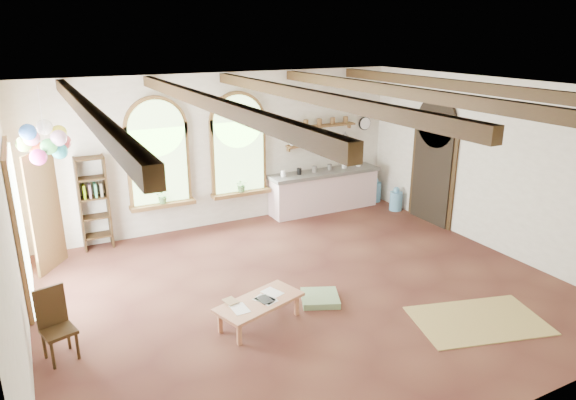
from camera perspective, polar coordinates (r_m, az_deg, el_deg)
floor at (r=8.44m, az=1.85°, el=-9.86°), size 8.00×8.00×0.00m
ceiling_beams at (r=7.50m, az=2.10°, el=11.53°), size 6.20×6.80×0.18m
window_left at (r=10.43m, az=-14.21°, el=4.68°), size 1.30×0.28×2.20m
window_right at (r=10.93m, az=-5.51°, el=5.75°), size 1.30×0.28×2.20m
left_doorway at (r=8.76m, az=-27.70°, el=-2.76°), size 0.10×1.90×2.50m
right_doorway at (r=11.41m, az=15.70°, el=2.92°), size 0.10×1.30×2.40m
kitchen_counter at (r=11.90m, az=4.02°, el=1.07°), size 2.68×0.62×0.94m
wall_shelf_lower at (r=11.78m, az=3.68°, el=6.30°), size 1.70×0.24×0.04m
wall_shelf_upper at (r=11.71m, az=3.72°, el=8.21°), size 1.70×0.24×0.04m
wall_clock at (r=12.46m, az=8.54°, el=8.42°), size 0.32×0.04×0.32m
bookshelf at (r=10.32m, az=-20.76°, el=-0.33°), size 0.53×0.32×1.80m
coffee_table at (r=7.40m, az=-3.21°, el=-11.40°), size 1.38×0.93×0.36m
side_chair at (r=7.31m, az=-24.07°, el=-13.92°), size 0.46×0.46×0.95m
floor_mat at (r=8.08m, az=20.39°, el=-12.43°), size 2.07×1.59×0.02m
floor_cushion at (r=8.09m, az=3.58°, el=-10.83°), size 0.74×0.74×0.10m
water_jug_a at (r=12.75m, az=9.58°, el=1.02°), size 0.31×0.31×0.61m
water_jug_b at (r=12.20m, az=11.90°, el=-0.01°), size 0.29×0.29×0.56m
balloon_cluster at (r=8.92m, az=-25.39°, el=5.88°), size 0.81×0.85×1.16m
table_book at (r=7.34m, az=-6.93°, el=-11.30°), size 0.21×0.26×0.02m
tablet at (r=7.39m, az=-2.58°, el=-11.00°), size 0.19×0.25×0.01m
potted_plant_left at (r=10.54m, az=-13.75°, el=0.43°), size 0.27×0.23×0.30m
potted_plant_right at (r=11.03m, az=-5.18°, el=1.68°), size 0.27×0.23×0.30m
shelf_cup_a at (r=11.41m, az=0.44°, el=6.29°), size 0.12×0.10×0.10m
shelf_cup_b at (r=11.57m, az=1.98°, el=6.44°), size 0.10×0.10×0.09m
shelf_bowl_a at (r=11.75m, az=3.48°, el=6.50°), size 0.22×0.22×0.05m
shelf_bowl_b at (r=11.93m, az=4.93°, el=6.66°), size 0.20×0.20×0.06m
shelf_vase at (r=12.10m, az=6.35°, el=7.10°), size 0.18×0.18×0.19m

